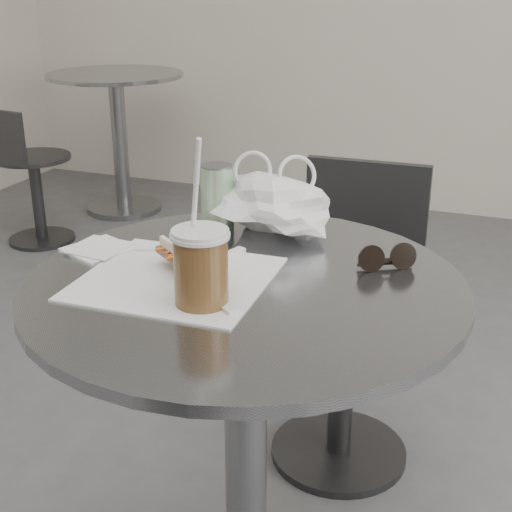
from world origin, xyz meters
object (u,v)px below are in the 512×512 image
(banh_mi, at_px, (190,258))
(sunglasses, at_px, (387,259))
(bg_chair, at_px, (30,184))
(drink_can, at_px, (217,196))
(bg_table, at_px, (119,126))
(chair_far, at_px, (348,334))
(iced_coffee, at_px, (201,266))
(cafe_table, at_px, (246,416))

(banh_mi, relative_size, sunglasses, 2.06)
(banh_mi, xyz_separation_m, sunglasses, (0.31, 0.16, -0.02))
(bg_chair, height_order, drink_can, drink_can)
(bg_table, xyz_separation_m, bg_chair, (-0.14, -0.60, -0.17))
(bg_chair, relative_size, banh_mi, 3.20)
(bg_chair, bearing_deg, chair_far, -20.41)
(sunglasses, height_order, drink_can, drink_can)
(sunglasses, relative_size, drink_can, 0.77)
(chair_far, bearing_deg, drink_can, 58.41)
(iced_coffee, xyz_separation_m, sunglasses, (0.24, 0.25, -0.05))
(sunglasses, bearing_deg, banh_mi, 174.07)
(bg_chair, xyz_separation_m, sunglasses, (1.95, -1.47, 0.46))
(bg_chair, relative_size, sunglasses, 6.60)
(banh_mi, bearing_deg, chair_far, 112.97)
(bg_chair, height_order, banh_mi, banh_mi)
(bg_chair, height_order, iced_coffee, iced_coffee)
(banh_mi, height_order, iced_coffee, iced_coffee)
(banh_mi, bearing_deg, cafe_table, 47.18)
(chair_far, height_order, drink_can, drink_can)
(bg_table, relative_size, drink_can, 5.69)
(chair_far, distance_m, banh_mi, 0.76)
(banh_mi, bearing_deg, bg_table, 160.47)
(cafe_table, distance_m, banh_mi, 0.32)
(banh_mi, bearing_deg, drink_can, 139.86)
(banh_mi, bearing_deg, sunglasses, 62.97)
(bg_table, height_order, drink_can, drink_can)
(cafe_table, distance_m, drink_can, 0.44)
(bg_table, distance_m, iced_coffee, 2.82)
(bg_chair, distance_m, banh_mi, 2.36)
(chair_far, bearing_deg, bg_table, -45.47)
(sunglasses, bearing_deg, bg_chair, 110.47)
(iced_coffee, height_order, sunglasses, iced_coffee)
(bg_table, height_order, chair_far, chair_far)
(bg_chair, distance_m, sunglasses, 2.48)
(iced_coffee, xyz_separation_m, drink_can, (-0.13, 0.35, -0.00))
(cafe_table, xyz_separation_m, sunglasses, (0.22, 0.14, 0.29))
(chair_far, distance_m, bg_chair, 2.05)
(chair_far, relative_size, sunglasses, 7.72)
(chair_far, relative_size, banh_mi, 3.75)
(bg_chair, xyz_separation_m, iced_coffee, (1.71, -1.71, 0.51))
(bg_table, xyz_separation_m, chair_far, (1.65, -1.61, -0.12))
(bg_table, distance_m, bg_chair, 0.63)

